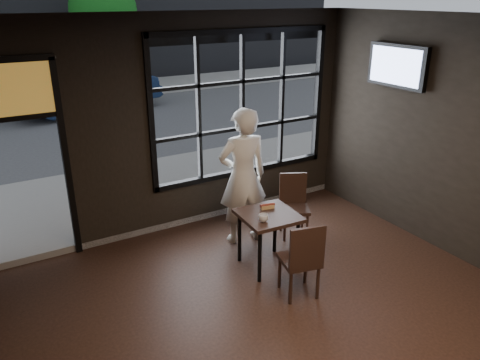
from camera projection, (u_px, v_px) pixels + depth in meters
ceiling at (346, 23)px, 3.37m from camera, size 6.00×7.00×0.02m
window_frame at (242, 105)px, 7.27m from camera, size 3.06×0.12×2.28m
stained_transom at (2, 90)px, 5.51m from camera, size 1.20×0.06×0.70m
street_asphalt at (17, 66)px, 23.81m from camera, size 60.00×41.00×0.04m
cafe_table at (268, 240)px, 6.16m from camera, size 0.76×0.76×0.77m
chair_near at (299, 258)px, 5.54m from camera, size 0.52×0.52×0.99m
chair_window at (295, 207)px, 6.92m from camera, size 0.54×0.54×0.94m
man at (243, 177)px, 6.61m from camera, size 0.79×0.57×2.00m
hotdog at (267, 206)px, 6.16m from camera, size 0.21×0.12×0.06m
cup at (263, 218)px, 5.80m from camera, size 0.15×0.15×0.10m
tv at (397, 66)px, 6.69m from camera, size 0.12×1.04×0.61m
navy_car at (86, 85)px, 14.25m from camera, size 4.70×2.36×1.48m
tree_right at (103, 11)px, 16.71m from camera, size 2.38×2.38×4.06m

